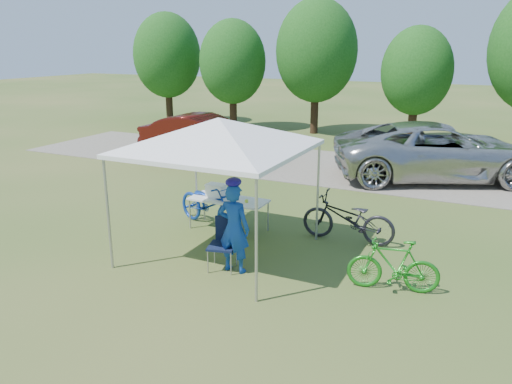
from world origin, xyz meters
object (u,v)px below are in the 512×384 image
Objects in this scene: folding_chair at (225,238)px; minivan at (438,151)px; folding_table at (228,201)px; cyclist at (234,228)px; bike_green at (393,265)px; bike_blue at (209,204)px; bike_dark at (348,218)px; cooler at (216,191)px; sedan at (205,137)px.

minivan is at bearing 57.58° from folding_chair.
minivan is (3.71, 6.66, 0.21)m from folding_table.
cyclist reaches higher than bike_green.
bike_green is (4.41, -1.36, -0.07)m from bike_blue.
cooler is at bearing -82.54° from bike_dark.
cooler is at bearing 124.75° from minivan.
bike_blue is at bearing 123.68° from minivan.
folding_chair is at bearing -55.81° from cooler.
cyclist reaches higher than bike_blue.
folding_table is 0.37m from cooler.
sedan is (-5.37, 7.89, -0.02)m from cyclist.
folding_chair reaches higher than bike_green.
folding_table is 1.99m from folding_chair.
cooler is 0.21× the size of bike_dark.
sedan reaches higher than folding_chair.
bike_blue reaches higher than bike_green.
bike_dark is 6.32m from minivan.
bike_blue is (-0.18, -0.02, -0.35)m from cooler.
bike_dark is (-1.29, 1.82, 0.06)m from bike_green.
cooler is at bearing -50.87° from cyclist.
folding_chair is 2.24m from bike_blue.
cooler is 0.25× the size of cyclist.
bike_green is 0.32× the size of sedan.
cooler is 2.35m from cyclist.
bike_green is (3.02, 0.40, -0.11)m from folding_chair.
bike_blue is 1.31× the size of bike_green.
sedan is at bearing 70.36° from minivan.
bike_dark is (2.94, 0.44, -0.36)m from cooler.
cyclist is at bearing -117.79° from bike_blue.
minivan reaches higher than folding_chair.
bike_blue is at bearing -118.80° from bike_green.
cyclist is 8.90m from minivan.
bike_dark reaches higher than cooler.
cyclist is 2.85m from bike_green.
folding_table is at bearing -67.32° from bike_blue.
bike_dark is at bearing -156.31° from bike_green.
cyclist is (0.23, -0.08, 0.27)m from folding_chair.
bike_blue is 7.90m from minivan.
cyclist is 0.27× the size of minivan.
cyclist reaches higher than folding_table.
cyclist reaches higher than folding_chair.
bike_green is 11.03m from sedan.
minivan is (2.81, 8.44, 0.32)m from folding_chair.
sedan is at bearing -54.47° from cyclist.
minivan reaches higher than sedan.
cyclist is at bearing -32.40° from folding_chair.
cyclist is 0.83× the size of bike_blue.
folding_chair is 0.49× the size of bike_dark.
cooler is 4.46m from bike_green.
folding_table is 4.15m from bike_green.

